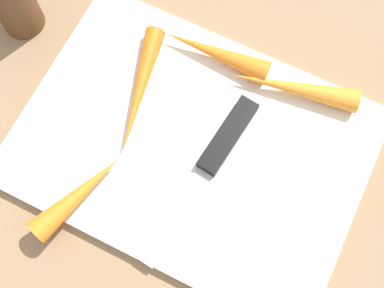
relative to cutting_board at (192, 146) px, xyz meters
name	(u,v)px	position (x,y,z in m)	size (l,w,h in m)	color
ground_plane	(192,147)	(0.00, 0.00, -0.01)	(1.40, 1.40, 0.00)	#8C6D4C
cutting_board	(192,146)	(0.00, 0.00, 0.00)	(0.36, 0.26, 0.01)	silver
knife	(221,146)	(-0.03, -0.01, 0.01)	(0.04, 0.20, 0.01)	#B7B7BC
carrot_shortest	(78,195)	(0.08, 0.10, 0.02)	(0.03, 0.03, 0.11)	orange
carrot_long	(294,88)	(-0.07, -0.10, 0.02)	(0.03, 0.03, 0.14)	orange
carrot_short	(216,53)	(0.02, -0.10, 0.02)	(0.02, 0.02, 0.12)	orange
carrot_longest	(139,90)	(0.08, -0.03, 0.02)	(0.02, 0.02, 0.15)	orange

